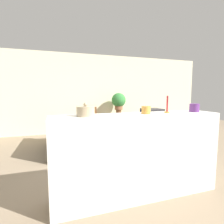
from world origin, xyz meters
The scene contains 13 objects.
ground_plane centered at (0.00, 0.00, 0.00)m, with size 14.00×14.00×0.00m, color gray.
wall_back centered at (0.00, 3.43, 1.35)m, with size 9.00×0.06×2.70m.
couch centered at (-0.78, 1.57, 0.27)m, with size 0.91×1.62×0.74m.
tv_stand centered at (1.65, 1.77, 0.24)m, with size 0.91×0.56×0.47m.
television centered at (1.64, 1.77, 0.70)m, with size 0.54×0.53×0.45m.
wooden_chair centered at (0.12, 3.06, 0.50)m, with size 0.44×0.44×0.90m.
plant_stand centered at (1.07, 3.02, 0.40)m, with size 0.19×0.19×0.80m.
potted_plant centered at (1.07, 3.02, 1.11)m, with size 0.49×0.49×0.58m.
foreground_counter centered at (0.00, -0.67, 0.55)m, with size 2.22×0.44×1.10m.
decorative_bowl centered at (-0.69, -0.67, 1.16)m, with size 0.21×0.21×0.16m.
candle_jar centered at (0.10, -0.67, 1.15)m, with size 0.12×0.12×0.10m.
candlestick centered at (0.42, -0.67, 1.17)m, with size 0.07×0.07×0.23m.
coffee_tin centered at (0.88, -0.67, 1.16)m, with size 0.14×0.14×0.12m.
Camera 1 is at (-1.01, -2.68, 1.37)m, focal length 28.00 mm.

